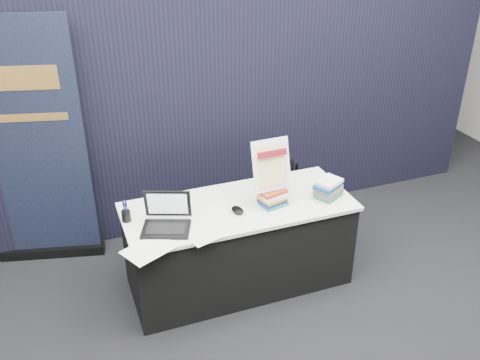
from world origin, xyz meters
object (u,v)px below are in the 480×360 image
at_px(info_sign, 271,166).
at_px(stacking_chair, 284,205).
at_px(display_table, 239,244).
at_px(laptop, 164,220).
at_px(pullup_banner, 35,161).
at_px(book_stack_tall, 272,197).
at_px(book_stack_short, 327,188).

bearing_deg(info_sign, stacking_chair, 49.23).
distance_m(display_table, laptop, 0.76).
xyz_separation_m(display_table, info_sign, (0.25, -0.05, 0.70)).
bearing_deg(pullup_banner, laptop, -37.85).
xyz_separation_m(book_stack_tall, stacking_chair, (0.32, 0.42, -0.37)).
height_order(book_stack_short, stacking_chair, book_stack_short).
height_order(display_table, pullup_banner, pullup_banner).
height_order(book_stack_tall, info_sign, info_sign).
bearing_deg(info_sign, book_stack_short, -10.49).
xyz_separation_m(book_stack_tall, book_stack_short, (0.46, -0.04, 0.01)).
bearing_deg(book_stack_tall, display_table, 160.92).
distance_m(laptop, stacking_chair, 1.31).
xyz_separation_m(display_table, book_stack_tall, (0.25, -0.08, 0.44)).
bearing_deg(stacking_chair, pullup_banner, 142.65).
bearing_deg(laptop, book_stack_tall, 22.37).
relative_size(info_sign, pullup_banner, 0.19).
relative_size(laptop, info_sign, 0.98).
distance_m(display_table, info_sign, 0.74).
relative_size(laptop, book_stack_tall, 1.86).
relative_size(book_stack_short, stacking_chair, 0.32).
bearing_deg(info_sign, book_stack_tall, -91.77).
distance_m(laptop, pullup_banner, 1.34).
distance_m(book_stack_tall, stacking_chair, 0.65).
xyz_separation_m(info_sign, stacking_chair, (0.32, 0.39, -0.63)).
height_order(display_table, info_sign, info_sign).
xyz_separation_m(display_table, pullup_banner, (-1.44, 0.95, 0.57)).
bearing_deg(display_table, pullup_banner, 146.69).
relative_size(display_table, pullup_banner, 0.84).
distance_m(info_sign, stacking_chair, 0.81).
relative_size(pullup_banner, stacking_chair, 2.69).
xyz_separation_m(laptop, pullup_banner, (-0.83, 1.05, 0.14)).
bearing_deg(book_stack_tall, laptop, -178.80).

